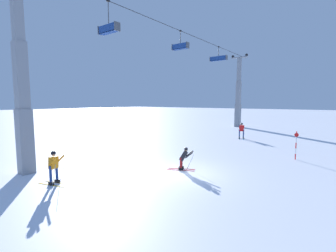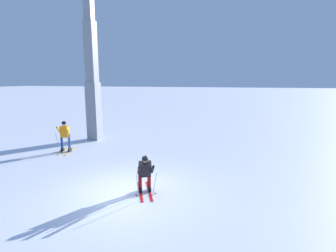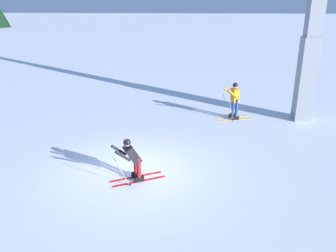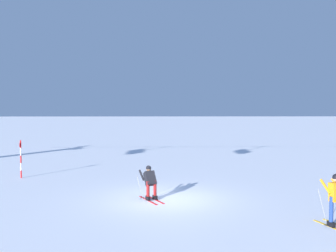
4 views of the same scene
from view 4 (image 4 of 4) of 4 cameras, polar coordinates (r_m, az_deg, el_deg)
ground_plane at (r=16.63m, az=-0.30°, el=-10.59°), size 260.00×260.00×0.00m
skier_carving_main at (r=16.44m, az=-2.65°, el=-7.93°), size 1.20×1.70×1.52m
trail_marker_pole at (r=22.57m, az=-20.65°, el=-4.34°), size 0.07×0.28×2.05m
skier_distant_downhill at (r=13.89m, az=23.27°, el=-9.32°), size 0.95×1.69×1.74m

